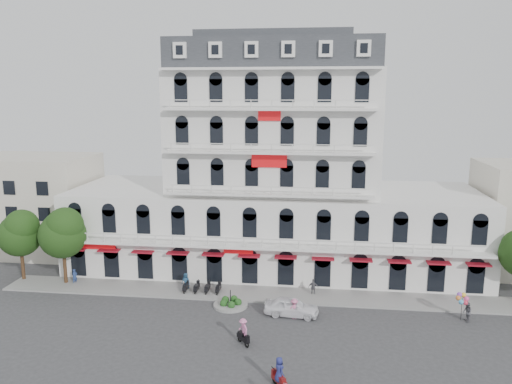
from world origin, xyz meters
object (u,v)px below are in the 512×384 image
Objects in this scene: rider_center at (243,331)px; rider_east at (279,372)px; balloon_vendor at (466,308)px; parked_car at (292,307)px.

rider_east is at bearing -8.27° from rider_center.
rider_center is (-3.26, 5.56, 0.05)m from rider_east.
balloon_vendor is (15.32, 11.93, 0.15)m from rider_east.
balloon_vendor is at bearing 70.30° from rider_center.
balloon_vendor reaches higher than rider_center.
parked_car is 11.29m from rider_east.
parked_car is at bearing -177.53° from balloon_vendor.
balloon_vendor is (18.58, 6.38, 0.10)m from rider_center.
parked_car is 15.07m from balloon_vendor.
parked_car is 2.17× the size of rider_east.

